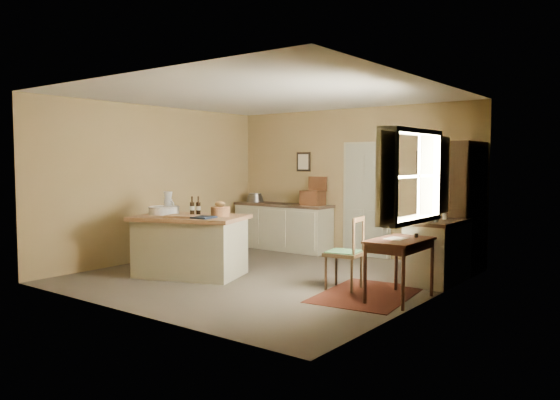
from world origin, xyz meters
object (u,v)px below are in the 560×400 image
(work_island, at_px, (190,244))
(shelving_unit, at_px, (469,208))
(sideboard, at_px, (283,225))
(right_cabinet, at_px, (438,251))
(desk_chair, at_px, (344,254))
(writing_desk, at_px, (400,247))

(work_island, bearing_deg, shelving_unit, 18.95)
(sideboard, distance_m, right_cabinet, 3.69)
(work_island, distance_m, desk_chair, 2.40)
(sideboard, xyz_separation_m, writing_desk, (3.54, -2.29, 0.19))
(writing_desk, relative_size, right_cabinet, 0.83)
(sideboard, height_order, writing_desk, sideboard)
(right_cabinet, bearing_deg, writing_desk, -89.99)
(writing_desk, distance_m, shelving_unit, 2.13)
(sideboard, xyz_separation_m, desk_chair, (2.71, -2.23, 0.00))
(shelving_unit, bearing_deg, desk_chair, -115.96)
(sideboard, distance_m, writing_desk, 4.22)
(right_cabinet, relative_size, shelving_unit, 0.56)
(work_island, bearing_deg, desk_chair, -4.87)
(desk_chair, distance_m, shelving_unit, 2.32)
(writing_desk, xyz_separation_m, shelving_unit, (0.15, 2.09, 0.34))
(desk_chair, height_order, right_cabinet, right_cabinet)
(writing_desk, bearing_deg, sideboard, 147.08)
(work_island, height_order, sideboard, work_island)
(writing_desk, bearing_deg, right_cabinet, 90.01)
(writing_desk, height_order, shelving_unit, shelving_unit)
(desk_chair, xyz_separation_m, right_cabinet, (0.84, 1.19, -0.03))
(sideboard, relative_size, writing_desk, 2.19)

